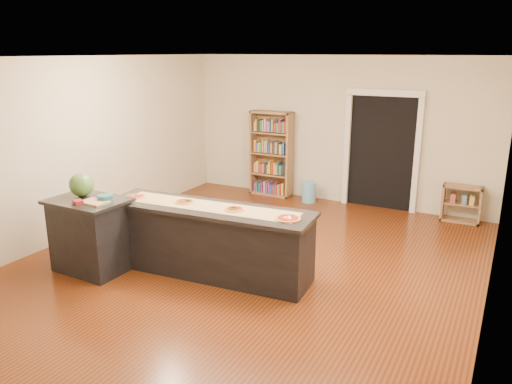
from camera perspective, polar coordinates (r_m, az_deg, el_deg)
The scene contains 16 objects.
room at distance 6.59m, azimuth -0.81°, elevation 2.93°, with size 6.00×7.00×2.80m.
doorway at distance 9.50m, azimuth 14.18°, elevation 5.24°, with size 1.40×0.09×2.21m.
kitchen_island at distance 6.63m, azimuth -5.44°, elevation -5.50°, with size 2.81×0.76×0.93m.
side_counter at distance 7.05m, azimuth -18.36°, elevation -4.65°, with size 1.01×0.74×1.00m.
bookshelf at distance 10.14m, azimuth 1.76°, elevation 4.38°, with size 0.86×0.30×1.71m, color #967049.
low_shelf at distance 9.33m, azimuth 22.42°, elevation -1.25°, with size 0.64×0.28×0.64m, color #967049.
waste_bin at distance 9.84m, azimuth 6.07°, elevation -0.01°, with size 0.27×0.27×0.40m, color #5EA9D2.
kraft_paper at distance 6.50m, azimuth -5.43°, elevation -1.62°, with size 2.44×0.44×0.00m, color tan.
watermelon at distance 7.03m, azimuth -19.32°, elevation 0.79°, with size 0.32×0.32×0.32m, color #144214.
cutting_board at distance 6.70m, azimuth -17.96°, elevation -1.10°, with size 0.35×0.23×0.02m, color tan.
package_red at distance 6.72m, azimuth -19.66°, elevation -1.10°, with size 0.14×0.10×0.05m, color maroon.
package_teal at distance 6.76m, azimuth -16.86°, elevation -0.64°, with size 0.20×0.20×0.07m, color #195966.
pizza_a at distance 7.06m, azimuth -13.59°, elevation -0.49°, with size 0.27×0.27×0.02m.
pizza_b at distance 6.70m, azimuth -8.16°, elevation -1.09°, with size 0.26×0.26×0.02m.
pizza_c at distance 6.32m, azimuth -2.52°, elevation -1.97°, with size 0.26×0.26×0.02m.
pizza_d at distance 5.99m, azimuth 3.68°, elevation -3.01°, with size 0.33×0.33×0.02m.
Camera 1 is at (3.08, -5.64, 2.87)m, focal length 35.00 mm.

